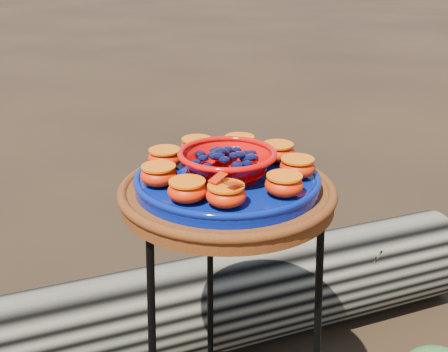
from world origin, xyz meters
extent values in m
cylinder|color=#3E1B06|center=(0.00, 0.00, 0.72)|extent=(0.44, 0.44, 0.04)
cylinder|color=#0A1255|center=(0.00, 0.00, 0.75)|extent=(0.38, 0.38, 0.03)
ellipsoid|color=#C70504|center=(-0.03, -0.14, 0.78)|extent=(0.07, 0.07, 0.04)
ellipsoid|color=#C70504|center=(0.08, -0.11, 0.78)|extent=(0.07, 0.07, 0.04)
ellipsoid|color=#C70504|center=(0.14, -0.03, 0.78)|extent=(0.07, 0.07, 0.04)
ellipsoid|color=#C70504|center=(0.13, 0.06, 0.78)|extent=(0.07, 0.07, 0.04)
ellipsoid|color=#C70504|center=(0.06, 0.13, 0.78)|extent=(0.07, 0.07, 0.04)
ellipsoid|color=#C70504|center=(-0.04, 0.14, 0.78)|extent=(0.07, 0.07, 0.04)
ellipsoid|color=#C70504|center=(-0.12, 0.08, 0.78)|extent=(0.07, 0.07, 0.04)
ellipsoid|color=#C70504|center=(-0.14, -0.02, 0.78)|extent=(0.07, 0.07, 0.04)
ellipsoid|color=#C70504|center=(-0.10, -0.10, 0.78)|extent=(0.07, 0.07, 0.04)
ellipsoid|color=#234A19|center=(-0.20, 0.50, 0.08)|extent=(0.34, 0.34, 0.17)
camera|label=1|loc=(-0.23, -1.03, 1.19)|focal=45.00mm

